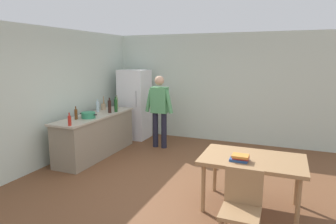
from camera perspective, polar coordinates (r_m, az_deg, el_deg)
ground_plane at (r=5.15m, az=-0.14°, el=-13.75°), size 14.00×14.00×0.00m
wall_back at (r=7.59m, az=8.47°, el=4.66°), size 6.40×0.12×2.70m
wall_left at (r=6.35m, az=-21.71°, el=2.87°), size 0.12×5.60×2.70m
kitchen_counter at (r=6.59m, az=-13.77°, el=-4.38°), size 0.64×2.20×0.90m
refrigerator at (r=7.77m, az=-6.44°, el=1.50°), size 0.70×0.67×1.80m
person at (r=6.86m, az=-1.66°, el=1.00°), size 0.70×0.22×1.70m
dining_table at (r=4.31m, az=16.01°, el=-9.49°), size 1.40×0.90×0.75m
chair at (r=3.48m, az=14.05°, el=-16.92°), size 0.42×0.42×0.91m
cooking_pot at (r=6.20m, az=-15.17°, el=-0.58°), size 0.40×0.28×0.12m
utensil_jar at (r=7.10m, az=-12.42°, el=1.09°), size 0.11×0.11×0.32m
bottle_beer_brown at (r=6.12m, az=-17.40°, el=-0.39°), size 0.06×0.06×0.26m
bottle_wine_dark at (r=6.65m, az=-11.25°, el=1.08°), size 0.08×0.08×0.34m
bottle_sauce_red at (r=5.60m, az=-18.53°, el=-1.56°), size 0.06×0.06×0.24m
bottle_vinegar_tall at (r=7.20m, az=-9.85°, el=1.77°), size 0.06×0.06×0.32m
bottle_wine_green at (r=6.75m, az=-10.08°, el=1.27°), size 0.08×0.08×0.34m
bottle_water_clear at (r=6.82m, az=-13.47°, el=1.06°), size 0.07×0.07×0.30m
book_stack at (r=4.11m, az=13.75°, el=-8.63°), size 0.25×0.21×0.09m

